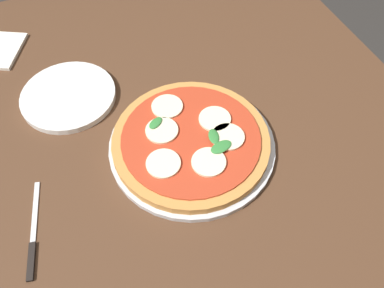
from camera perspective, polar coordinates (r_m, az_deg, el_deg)
ground_plane at (r=1.46m, az=0.66°, el=-18.71°), size 6.00×6.00×0.00m
dining_table at (r=0.85m, az=1.08°, el=-5.43°), size 1.37×1.02×0.75m
serving_tray at (r=0.78m, az=0.00°, el=-0.17°), size 0.33×0.33×0.01m
pizza at (r=0.77m, az=-0.17°, el=0.55°), size 0.31×0.31×0.03m
plate_white at (r=0.91m, az=-17.60°, el=6.70°), size 0.21×0.21×0.01m
napkin at (r=1.09m, az=-26.11°, el=12.20°), size 0.16×0.14×0.01m
knife at (r=0.74m, az=-22.21°, el=-13.05°), size 0.18×0.05×0.01m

